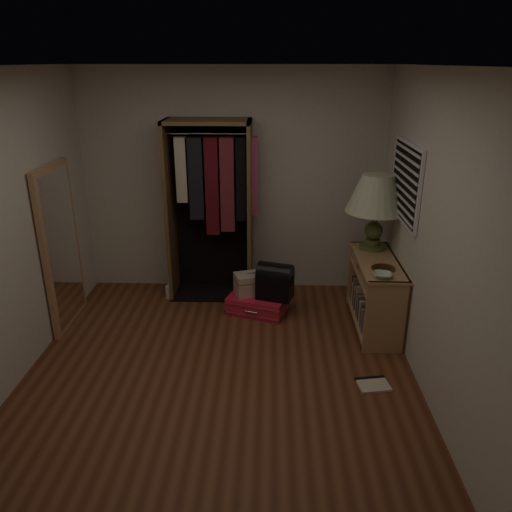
{
  "coord_description": "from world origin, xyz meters",
  "views": [
    {
      "loc": [
        0.44,
        -3.72,
        2.63
      ],
      "look_at": [
        0.3,
        0.95,
        0.8
      ],
      "focal_mm": 35.0,
      "sensor_mm": 36.0,
      "label": 1
    }
  ],
  "objects_px": {
    "open_wardrobe": "(213,195)",
    "white_jug": "(170,292)",
    "train_case": "(251,283)",
    "console_bookshelf": "(374,290)",
    "floor_mirror": "(61,248)",
    "black_bag": "(275,280)",
    "pink_suitcase": "(258,303)",
    "table_lamp": "(377,195)"
  },
  "relations": [
    {
      "from": "open_wardrobe",
      "to": "table_lamp",
      "type": "xyz_separation_m",
      "value": [
        1.75,
        -0.42,
        0.12
      ]
    },
    {
      "from": "open_wardrobe",
      "to": "floor_mirror",
      "type": "relative_size",
      "value": 1.21
    },
    {
      "from": "pink_suitcase",
      "to": "train_case",
      "type": "distance_m",
      "value": 0.24
    },
    {
      "from": "train_case",
      "to": "black_bag",
      "type": "bearing_deg",
      "value": -40.48
    },
    {
      "from": "open_wardrobe",
      "to": "floor_mirror",
      "type": "distance_m",
      "value": 1.72
    },
    {
      "from": "console_bookshelf",
      "to": "white_jug",
      "type": "bearing_deg",
      "value": 166.29
    },
    {
      "from": "open_wardrobe",
      "to": "white_jug",
      "type": "relative_size",
      "value": 11.06
    },
    {
      "from": "console_bookshelf",
      "to": "white_jug",
      "type": "distance_m",
      "value": 2.37
    },
    {
      "from": "open_wardrobe",
      "to": "white_jug",
      "type": "xyz_separation_m",
      "value": [
        -0.53,
        -0.17,
        -1.13
      ]
    },
    {
      "from": "console_bookshelf",
      "to": "open_wardrobe",
      "type": "relative_size",
      "value": 0.55
    },
    {
      "from": "console_bookshelf",
      "to": "white_jug",
      "type": "height_order",
      "value": "console_bookshelf"
    },
    {
      "from": "floor_mirror",
      "to": "train_case",
      "type": "bearing_deg",
      "value": 10.17
    },
    {
      "from": "train_case",
      "to": "black_bag",
      "type": "distance_m",
      "value": 0.3
    },
    {
      "from": "pink_suitcase",
      "to": "table_lamp",
      "type": "distance_m",
      "value": 1.74
    },
    {
      "from": "train_case",
      "to": "pink_suitcase",
      "type": "bearing_deg",
      "value": -50.49
    },
    {
      "from": "open_wardrobe",
      "to": "black_bag",
      "type": "xyz_separation_m",
      "value": [
        0.71,
        -0.53,
        -0.81
      ]
    },
    {
      "from": "table_lamp",
      "to": "white_jug",
      "type": "distance_m",
      "value": 2.62
    },
    {
      "from": "train_case",
      "to": "black_bag",
      "type": "relative_size",
      "value": 0.94
    },
    {
      "from": "table_lamp",
      "to": "open_wardrobe",
      "type": "bearing_deg",
      "value": 166.42
    },
    {
      "from": "open_wardrobe",
      "to": "train_case",
      "type": "height_order",
      "value": "open_wardrobe"
    },
    {
      "from": "floor_mirror",
      "to": "black_bag",
      "type": "distance_m",
      "value": 2.26
    },
    {
      "from": "pink_suitcase",
      "to": "black_bag",
      "type": "height_order",
      "value": "black_bag"
    },
    {
      "from": "open_wardrobe",
      "to": "white_jug",
      "type": "height_order",
      "value": "open_wardrobe"
    },
    {
      "from": "pink_suitcase",
      "to": "table_lamp",
      "type": "height_order",
      "value": "table_lamp"
    },
    {
      "from": "pink_suitcase",
      "to": "white_jug",
      "type": "relative_size",
      "value": 4.06
    },
    {
      "from": "train_case",
      "to": "table_lamp",
      "type": "height_order",
      "value": "table_lamp"
    },
    {
      "from": "console_bookshelf",
      "to": "pink_suitcase",
      "type": "relative_size",
      "value": 1.49
    },
    {
      "from": "floor_mirror",
      "to": "black_bag",
      "type": "relative_size",
      "value": 3.95
    },
    {
      "from": "console_bookshelf",
      "to": "train_case",
      "type": "relative_size",
      "value": 2.76
    },
    {
      "from": "floor_mirror",
      "to": "white_jug",
      "type": "distance_m",
      "value": 1.37
    },
    {
      "from": "console_bookshelf",
      "to": "open_wardrobe",
      "type": "distance_m",
      "value": 2.06
    },
    {
      "from": "table_lamp",
      "to": "white_jug",
      "type": "xyz_separation_m",
      "value": [
        -2.28,
        0.25,
        -1.26
      ]
    },
    {
      "from": "open_wardrobe",
      "to": "floor_mirror",
      "type": "height_order",
      "value": "open_wardrobe"
    },
    {
      "from": "console_bookshelf",
      "to": "train_case",
      "type": "xyz_separation_m",
      "value": [
        -1.31,
        0.3,
        -0.08
      ]
    },
    {
      "from": "open_wardrobe",
      "to": "pink_suitcase",
      "type": "relative_size",
      "value": 2.72
    },
    {
      "from": "train_case",
      "to": "white_jug",
      "type": "xyz_separation_m",
      "value": [
        -0.97,
        0.25,
        -0.24
      ]
    },
    {
      "from": "train_case",
      "to": "table_lamp",
      "type": "distance_m",
      "value": 1.66
    },
    {
      "from": "console_bookshelf",
      "to": "table_lamp",
      "type": "height_order",
      "value": "table_lamp"
    },
    {
      "from": "console_bookshelf",
      "to": "floor_mirror",
      "type": "relative_size",
      "value": 0.66
    },
    {
      "from": "console_bookshelf",
      "to": "white_jug",
      "type": "xyz_separation_m",
      "value": [
        -2.28,
        0.56,
        -0.31
      ]
    },
    {
      "from": "pink_suitcase",
      "to": "table_lamp",
      "type": "relative_size",
      "value": 0.88
    },
    {
      "from": "train_case",
      "to": "white_jug",
      "type": "relative_size",
      "value": 2.19
    }
  ]
}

